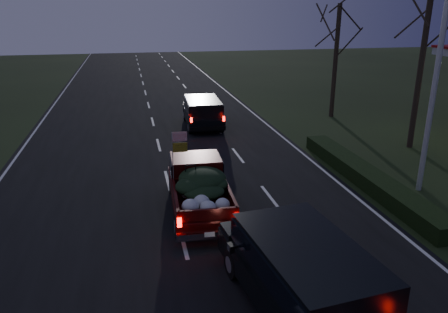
{
  "coord_description": "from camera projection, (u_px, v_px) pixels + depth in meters",
  "views": [
    {
      "loc": [
        -1.27,
        -11.73,
        6.73
      ],
      "look_at": [
        2.11,
        3.81,
        1.3
      ],
      "focal_mm": 35.0,
      "sensor_mm": 36.0,
      "label": 1
    }
  ],
  "objects": [
    {
      "name": "lead_suv",
      "position": [
        203.0,
        110.0,
        25.74
      ],
      "size": [
        2.19,
        4.83,
        1.36
      ],
      "rotation": [
        0.0,
        0.0,
        -0.05
      ],
      "color": "black",
      "rests_on": "ground"
    },
    {
      "name": "bare_tree_far",
      "position": [
        338.0,
        34.0,
        26.85
      ],
      "size": [
        3.6,
        3.6,
        7.0
      ],
      "color": "black",
      "rests_on": "ground"
    },
    {
      "name": "hedge_row",
      "position": [
        366.0,
        177.0,
        17.52
      ],
      "size": [
        1.0,
        10.0,
        0.6
      ],
      "primitive_type": "cube",
      "color": "black",
      "rests_on": "ground"
    },
    {
      "name": "pickup_truck",
      "position": [
        199.0,
        185.0,
        15.02
      ],
      "size": [
        2.09,
        4.97,
        2.56
      ],
      "rotation": [
        0.0,
        0.0,
        -0.05
      ],
      "color": "#380807",
      "rests_on": "ground"
    },
    {
      "name": "light_pole",
      "position": [
        441.0,
        45.0,
        15.27
      ],
      "size": [
        0.5,
        0.9,
        9.16
      ],
      "color": "silver",
      "rests_on": "ground"
    },
    {
      "name": "rear_suv",
      "position": [
        304.0,
        271.0,
        9.75
      ],
      "size": [
        2.87,
        5.54,
        1.53
      ],
      "rotation": [
        0.0,
        0.0,
        0.11
      ],
      "color": "black",
      "rests_on": "ground"
    },
    {
      "name": "road_asphalt",
      "position": [
        183.0,
        241.0,
        13.27
      ],
      "size": [
        14.0,
        120.0,
        0.02
      ],
      "primitive_type": "cube",
      "color": "black",
      "rests_on": "ground"
    },
    {
      "name": "bare_tree_mid",
      "position": [
        428.0,
        16.0,
        20.21
      ],
      "size": [
        3.6,
        3.6,
        8.5
      ],
      "color": "black",
      "rests_on": "ground"
    },
    {
      "name": "ground",
      "position": [
        183.0,
        241.0,
        13.28
      ],
      "size": [
        120.0,
        120.0,
        0.0
      ],
      "primitive_type": "plane",
      "color": "black",
      "rests_on": "ground"
    }
  ]
}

